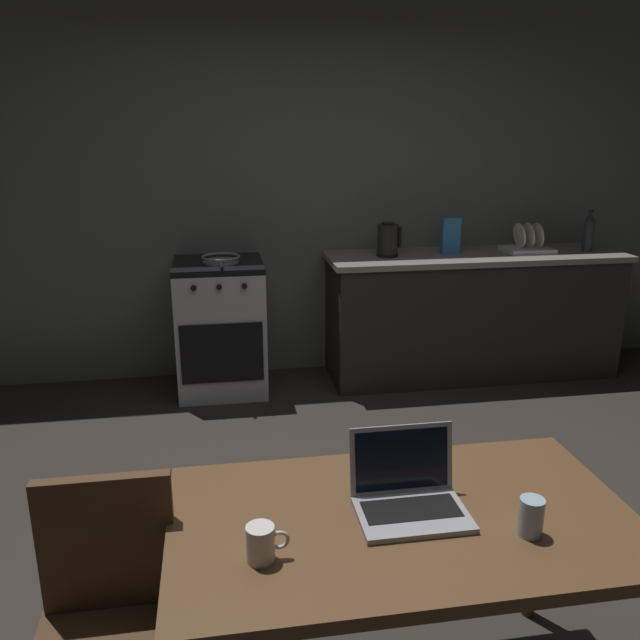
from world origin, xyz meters
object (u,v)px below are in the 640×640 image
(dining_table, at_px, (402,535))
(frying_pan, at_px, (221,259))
(chair, at_px, (107,615))
(coffee_mug, at_px, (261,543))
(cereal_box, at_px, (451,236))
(bottle, at_px, (589,232))
(laptop, at_px, (409,496))
(dish_rack, at_px, (528,245))
(electric_kettle, at_px, (388,240))
(drinking_glass, at_px, (531,517))
(stove_oven, at_px, (221,327))

(dining_table, relative_size, frying_pan, 3.13)
(chair, height_order, frying_pan, frying_pan)
(coffee_mug, height_order, cereal_box, cereal_box)
(dining_table, xyz_separation_m, bottle, (2.19, 2.74, 0.42))
(cereal_box, bearing_deg, coffee_mug, -118.34)
(laptop, bearing_deg, coffee_mug, -146.55)
(laptop, distance_m, coffee_mug, 0.47)
(dining_table, bearing_deg, dish_rack, 57.86)
(dining_table, relative_size, chair, 1.56)
(coffee_mug, relative_size, cereal_box, 0.44)
(electric_kettle, xyz_separation_m, drinking_glass, (-0.38, -2.94, -0.26))
(stove_oven, xyz_separation_m, electric_kettle, (1.19, 0.00, 0.58))
(electric_kettle, xyz_separation_m, bottle, (1.50, -0.05, 0.03))
(cereal_box, bearing_deg, dining_table, -112.55)
(frying_pan, height_order, cereal_box, cereal_box)
(electric_kettle, bearing_deg, drinking_glass, -97.33)
(dining_table, height_order, dish_rack, dish_rack)
(dish_rack, bearing_deg, electric_kettle, -180.00)
(dining_table, height_order, coffee_mug, coffee_mug)
(stove_oven, xyz_separation_m, dining_table, (0.49, -2.79, 0.19))
(coffee_mug, bearing_deg, cereal_box, 61.66)
(laptop, xyz_separation_m, drinking_glass, (0.30, -0.17, 0.01))
(electric_kettle, height_order, cereal_box, cereal_box)
(laptop, bearing_deg, electric_kettle, 89.86)
(drinking_glass, bearing_deg, coffee_mug, 179.22)
(drinking_glass, relative_size, cereal_box, 0.43)
(frying_pan, bearing_deg, stove_oven, 130.15)
(dining_table, relative_size, electric_kettle, 5.64)
(electric_kettle, xyz_separation_m, coffee_mug, (-1.12, -2.93, -0.27))
(dish_rack, bearing_deg, cereal_box, 178.04)
(chair, height_order, laptop, laptop)
(chair, distance_m, bottle, 4.15)
(coffee_mug, bearing_deg, frying_pan, 90.86)
(dish_rack, bearing_deg, chair, -132.82)
(chair, bearing_deg, dining_table, 22.81)
(dining_table, bearing_deg, cereal_box, 67.45)
(laptop, distance_m, frying_pan, 2.79)
(dining_table, bearing_deg, stove_oven, 99.93)
(drinking_glass, bearing_deg, bottle, 57.01)
(bottle, relative_size, coffee_mug, 2.61)
(coffee_mug, xyz_separation_m, dish_rack, (2.18, 2.93, 0.20))
(bottle, relative_size, dish_rack, 0.88)
(stove_oven, relative_size, cereal_box, 3.56)
(frying_pan, relative_size, dish_rack, 1.28)
(chair, height_order, electric_kettle, electric_kettle)
(laptop, bearing_deg, dining_table, -120.20)
(laptop, relative_size, bottle, 1.07)
(dining_table, xyz_separation_m, cereal_box, (1.17, 2.81, 0.40))
(frying_pan, distance_m, dish_rack, 2.22)
(coffee_mug, bearing_deg, electric_kettle, 69.04)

